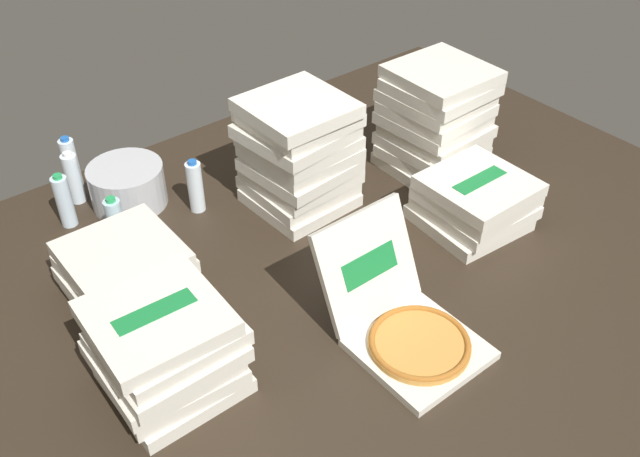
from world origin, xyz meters
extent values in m
cube|color=#2D2319|center=(0.00, 0.00, -0.01)|extent=(3.20, 2.40, 0.02)
cube|color=silver|center=(-0.06, -0.45, 0.01)|extent=(0.36, 0.36, 0.03)
cylinder|color=#C6893D|center=(-0.06, -0.45, 0.04)|extent=(0.33, 0.33, 0.02)
torus|color=#A96324|center=(-0.06, -0.45, 0.05)|extent=(0.32, 0.32, 0.02)
cube|color=silver|center=(-0.06, -0.20, 0.19)|extent=(0.36, 0.17, 0.34)
cube|color=#197A38|center=(-0.06, -0.21, 0.20)|extent=(0.22, 0.04, 0.08)
cube|color=silver|center=(-0.65, 0.36, 0.03)|extent=(0.37, 0.37, 0.05)
cube|color=#197A38|center=(-0.65, 0.36, 0.05)|extent=(0.24, 0.07, 0.00)
cube|color=silver|center=(-0.66, 0.37, 0.08)|extent=(0.37, 0.37, 0.05)
cube|color=#197A38|center=(-0.66, 0.37, 0.10)|extent=(0.24, 0.07, 0.00)
cube|color=silver|center=(-0.65, 0.37, 0.13)|extent=(0.38, 0.38, 0.05)
cube|color=silver|center=(-0.65, 0.37, 0.18)|extent=(0.37, 0.37, 0.05)
cube|color=silver|center=(0.14, 0.42, 0.03)|extent=(0.38, 0.38, 0.05)
cube|color=silver|center=(0.14, 0.44, 0.08)|extent=(0.37, 0.37, 0.05)
cube|color=silver|center=(0.15, 0.43, 0.13)|extent=(0.38, 0.38, 0.05)
cube|color=#197A38|center=(0.15, 0.43, 0.16)|extent=(0.24, 0.07, 0.00)
cube|color=silver|center=(0.14, 0.42, 0.18)|extent=(0.39, 0.39, 0.05)
cube|color=silver|center=(0.15, 0.43, 0.23)|extent=(0.38, 0.38, 0.05)
cube|color=silver|center=(0.14, 0.43, 0.28)|extent=(0.38, 0.38, 0.05)
cube|color=silver|center=(0.13, 0.43, 0.34)|extent=(0.40, 0.40, 0.05)
cube|color=silver|center=(0.14, 0.43, 0.39)|extent=(0.38, 0.38, 0.05)
cube|color=#197A38|center=(0.14, 0.43, 0.41)|extent=(0.24, 0.07, 0.00)
cube|color=silver|center=(0.13, 0.42, 0.44)|extent=(0.37, 0.37, 0.05)
cube|color=silver|center=(0.74, 0.28, 0.03)|extent=(0.37, 0.37, 0.05)
cube|color=silver|center=(0.75, 0.28, 0.08)|extent=(0.39, 0.39, 0.05)
cube|color=silver|center=(0.74, 0.28, 0.13)|extent=(0.37, 0.37, 0.05)
cube|color=#197A38|center=(0.74, 0.28, 0.16)|extent=(0.24, 0.07, 0.00)
cube|color=silver|center=(0.76, 0.28, 0.18)|extent=(0.38, 0.38, 0.05)
cube|color=silver|center=(0.74, 0.29, 0.23)|extent=(0.38, 0.38, 0.05)
cube|color=silver|center=(0.75, 0.28, 0.28)|extent=(0.38, 0.38, 0.05)
cube|color=#197A38|center=(0.75, 0.28, 0.31)|extent=(0.24, 0.08, 0.00)
cube|color=silver|center=(0.74, 0.29, 0.34)|extent=(0.38, 0.38, 0.05)
cube|color=#197A38|center=(0.74, 0.29, 0.36)|extent=(0.24, 0.07, 0.00)
cube|color=silver|center=(0.75, 0.27, 0.39)|extent=(0.37, 0.37, 0.05)
cube|color=silver|center=(0.75, 0.27, 0.44)|extent=(0.37, 0.37, 0.05)
cube|color=silver|center=(-0.73, -0.08, 0.03)|extent=(0.36, 0.36, 0.05)
cube|color=silver|center=(-0.74, -0.07, 0.08)|extent=(0.38, 0.38, 0.05)
cube|color=#197A38|center=(-0.74, -0.07, 0.10)|extent=(0.24, 0.08, 0.00)
cube|color=silver|center=(-0.75, -0.07, 0.13)|extent=(0.37, 0.37, 0.05)
cube|color=#197A38|center=(-0.75, -0.07, 0.16)|extent=(0.24, 0.07, 0.00)
cube|color=silver|center=(-0.74, -0.09, 0.18)|extent=(0.36, 0.36, 0.05)
cube|color=silver|center=(-0.73, -0.08, 0.23)|extent=(0.37, 0.37, 0.05)
cube|color=#197A38|center=(-0.73, -0.08, 0.26)|extent=(0.24, 0.07, 0.00)
cube|color=silver|center=(-0.74, -0.07, 0.28)|extent=(0.38, 0.38, 0.05)
cube|color=#197A38|center=(-0.74, -0.07, 0.31)|extent=(0.24, 0.08, 0.00)
cube|color=silver|center=(0.57, -0.10, 0.03)|extent=(0.39, 0.39, 0.05)
cube|color=silver|center=(0.58, -0.11, 0.08)|extent=(0.38, 0.38, 0.05)
cube|color=#197A38|center=(0.58, -0.11, 0.10)|extent=(0.24, 0.08, 0.00)
cube|color=silver|center=(0.58, -0.11, 0.13)|extent=(0.36, 0.36, 0.05)
cube|color=silver|center=(0.58, -0.11, 0.18)|extent=(0.37, 0.37, 0.05)
cube|color=#197A38|center=(0.58, -0.11, 0.21)|extent=(0.24, 0.07, 0.00)
cylinder|color=#B7BABF|center=(-0.40, 0.85, 0.09)|extent=(0.30, 0.30, 0.17)
cylinder|color=silver|center=(-0.56, 0.62, 0.11)|extent=(0.06, 0.06, 0.22)
cylinder|color=#239951|center=(-0.56, 0.62, 0.22)|extent=(0.03, 0.03, 0.02)
cylinder|color=white|center=(-0.56, 1.00, 0.11)|extent=(0.06, 0.06, 0.22)
cylinder|color=white|center=(-0.56, 1.00, 0.22)|extent=(0.03, 0.03, 0.02)
cylinder|color=white|center=(-0.21, 0.65, 0.11)|extent=(0.06, 0.06, 0.22)
cylinder|color=blue|center=(-0.21, 0.65, 0.22)|extent=(0.03, 0.03, 0.02)
cylinder|color=silver|center=(-0.65, 0.88, 0.11)|extent=(0.06, 0.06, 0.22)
cylinder|color=#239951|center=(-0.65, 0.88, 0.22)|extent=(0.03, 0.03, 0.02)
cylinder|color=white|center=(-0.52, 1.12, 0.11)|extent=(0.06, 0.06, 0.22)
cylinder|color=blue|center=(-0.52, 1.12, 0.22)|extent=(0.03, 0.03, 0.02)
camera|label=1|loc=(-1.26, -1.44, 1.71)|focal=39.71mm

